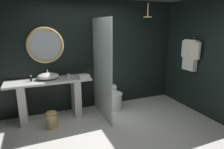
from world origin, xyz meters
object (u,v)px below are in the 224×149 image
object	(u,v)px
tumbler_cup	(68,76)
folded_hand_towel	(84,77)
round_wall_mirror	(45,45)
hanging_bathrobe	(190,53)
soap_dispenser	(31,79)
rain_shower_head	(148,16)
waste_bin	(52,119)
toilet	(112,99)
vessel_sink	(48,76)

from	to	relation	value
tumbler_cup	folded_hand_towel	bearing A→B (deg)	-31.07
round_wall_mirror	hanging_bathrobe	xyz separation A→B (m)	(3.17, -0.93, -0.22)
soap_dispenser	hanging_bathrobe	size ratio (longest dim) A/B	0.16
soap_dispenser	rain_shower_head	world-z (taller)	rain_shower_head
tumbler_cup	waste_bin	xyz separation A→B (m)	(-0.46, -0.45, -0.75)
round_wall_mirror	toilet	world-z (taller)	round_wall_mirror
soap_dispenser	waste_bin	size ratio (longest dim) A/B	0.36
soap_dispenser	waste_bin	bearing A→B (deg)	-55.82
vessel_sink	hanging_bathrobe	xyz separation A→B (m)	(3.18, -0.71, 0.41)
soap_dispenser	toilet	size ratio (longest dim) A/B	0.20
vessel_sink	waste_bin	distance (m)	0.91
round_wall_mirror	tumbler_cup	bearing A→B (deg)	-30.71
soap_dispenser	toilet	bearing A→B (deg)	-0.54
soap_dispenser	waste_bin	xyz separation A→B (m)	(0.31, -0.46, -0.76)
vessel_sink	rain_shower_head	distance (m)	2.60
soap_dispenser	toilet	world-z (taller)	soap_dispenser
tumbler_cup	soap_dispenser	world-z (taller)	soap_dispenser
round_wall_mirror	waste_bin	size ratio (longest dim) A/B	2.22
toilet	folded_hand_towel	bearing A→B (deg)	-166.77
round_wall_mirror	waste_bin	xyz separation A→B (m)	(-0.04, -0.70, -1.41)
vessel_sink	toilet	xyz separation A→B (m)	(1.47, -0.04, -0.72)
soap_dispenser	rain_shower_head	size ratio (longest dim) A/B	0.40
round_wall_mirror	toilet	size ratio (longest dim) A/B	1.22
hanging_bathrobe	soap_dispenser	bearing A→B (deg)	168.87
vessel_sink	tumbler_cup	bearing A→B (deg)	-3.58
rain_shower_head	waste_bin	xyz separation A→B (m)	(-2.29, -0.23, -2.04)
toilet	folded_hand_towel	size ratio (longest dim) A/B	2.85
tumbler_cup	round_wall_mirror	xyz separation A→B (m)	(-0.42, 0.25, 0.66)
vessel_sink	tumbler_cup	size ratio (longest dim) A/B	5.38
toilet	folded_hand_towel	world-z (taller)	folded_hand_towel
rain_shower_head	folded_hand_towel	size ratio (longest dim) A/B	1.41
tumbler_cup	hanging_bathrobe	bearing A→B (deg)	-13.97
round_wall_mirror	hanging_bathrobe	distance (m)	3.31
rain_shower_head	toilet	distance (m)	2.14
soap_dispenser	folded_hand_towel	world-z (taller)	soap_dispenser
soap_dispenser	round_wall_mirror	size ratio (longest dim) A/B	0.16
soap_dispenser	hanging_bathrobe	xyz separation A→B (m)	(3.52, -0.69, 0.43)
vessel_sink	hanging_bathrobe	bearing A→B (deg)	-12.62
round_wall_mirror	rain_shower_head	world-z (taller)	rain_shower_head
rain_shower_head	hanging_bathrobe	bearing A→B (deg)	-26.88
rain_shower_head	toilet	world-z (taller)	rain_shower_head
soap_dispenser	rain_shower_head	xyz separation A→B (m)	(2.60, -0.23, 1.28)
toilet	waste_bin	xyz separation A→B (m)	(-1.50, -0.44, -0.06)
hanging_bathrobe	folded_hand_towel	distance (m)	2.54
vessel_sink	folded_hand_towel	bearing A→B (deg)	-16.04
vessel_sink	soap_dispenser	xyz separation A→B (m)	(-0.34, -0.02, -0.02)
folded_hand_towel	hanging_bathrobe	bearing A→B (deg)	-11.57
waste_bin	toilet	bearing A→B (deg)	16.42
hanging_bathrobe	toilet	world-z (taller)	hanging_bathrobe
hanging_bathrobe	waste_bin	bearing A→B (deg)	175.84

